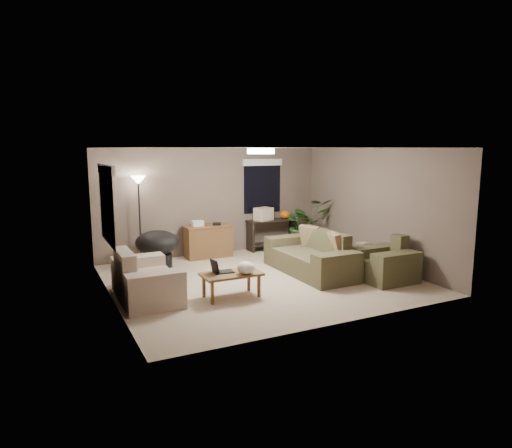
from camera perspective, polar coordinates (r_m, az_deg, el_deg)
name	(u,v)px	position (r m, az deg, el deg)	size (l,w,h in m)	color
room_shell	(261,215)	(8.57, 0.59, 1.12)	(5.50, 5.50, 5.50)	#C4AF91
main_sofa	(312,259)	(9.28, 6.96, -4.30)	(0.95, 2.20, 0.85)	#454129
throw_pillows	(323,240)	(9.35, 8.31, -2.01)	(0.39, 1.40, 0.47)	#8C7251
loveseat	(144,282)	(7.87, -13.78, -7.01)	(0.90, 1.60, 0.85)	beige
armchair	(385,265)	(9.05, 15.80, -4.93)	(0.95, 1.00, 0.85)	#4E4B2E
coffee_table	(231,277)	(7.73, -3.10, -6.58)	(1.00, 0.55, 0.42)	brown
laptop	(220,269)	(7.73, -4.55, -5.67)	(0.38, 0.26, 0.24)	black
plastic_bag	(246,268)	(7.63, -1.28, -5.49)	(0.30, 0.27, 0.21)	white
desk	(208,241)	(10.57, -5.99, -2.13)	(1.10, 0.50, 0.75)	brown
desk_papers	(202,223)	(10.43, -6.82, 0.07)	(0.71, 0.29, 0.12)	silver
console_table	(272,232)	(11.33, 2.06, -1.00)	(1.30, 0.40, 0.75)	black
pumpkin	(285,215)	(11.43, 3.62, 1.19)	(0.25, 0.25, 0.20)	orange
cardboard_box	(263,214)	(11.14, 0.94, 1.26)	(0.41, 0.31, 0.31)	beige
papasan_chair	(157,246)	(9.76, -12.23, -2.75)	(1.00, 1.00, 0.80)	black
floor_lamp	(139,191)	(10.06, -14.46, 4.06)	(0.32, 0.32, 1.91)	black
ceiling_fixture	(261,151)	(8.48, 0.61, 9.11)	(0.50, 0.50, 0.10)	white
houseplant	(306,230)	(11.34, 6.27, -0.71)	(1.15, 1.28, 1.00)	#2D5923
cat_scratching_post	(363,256)	(10.07, 13.22, -3.87)	(0.32, 0.32, 0.50)	tan
window_left	(106,191)	(7.97, -18.25, 3.89)	(0.05, 1.56, 1.33)	black
window_back	(262,177)	(11.30, 0.81, 5.88)	(1.06, 0.05, 1.33)	black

